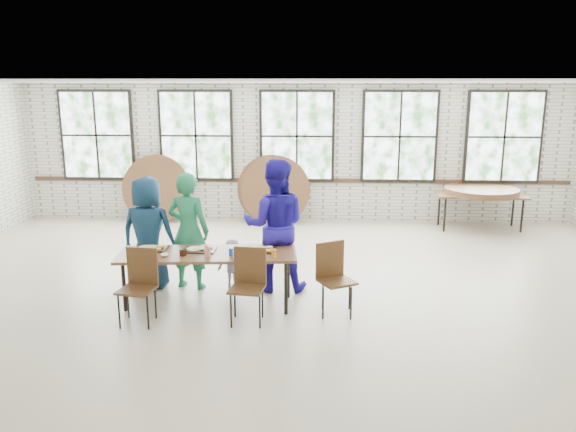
% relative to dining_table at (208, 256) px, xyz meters
% --- Properties ---
extents(room, '(12.00, 12.00, 12.00)m').
position_rel_dining_table_xyz_m(room, '(1.05, 4.94, 1.14)').
color(room, beige).
rests_on(room, ground).
extents(dining_table, '(2.46, 0.99, 0.74)m').
position_rel_dining_table_xyz_m(dining_table, '(0.00, 0.00, 0.00)').
color(dining_table, brown).
rests_on(dining_table, ground).
extents(chair_near_left, '(0.48, 0.47, 0.95)m').
position_rel_dining_table_xyz_m(chair_near_left, '(-0.76, -0.60, -0.13)').
color(chair_near_left, '#51331B').
rests_on(chair_near_left, ground).
extents(chair_near_right, '(0.47, 0.46, 0.95)m').
position_rel_dining_table_xyz_m(chair_near_right, '(0.61, -0.50, -0.13)').
color(chair_near_right, '#51331B').
rests_on(chair_near_right, ground).
extents(chair_spare, '(0.56, 0.56, 0.95)m').
position_rel_dining_table_xyz_m(chair_spare, '(1.70, -0.18, -0.13)').
color(chair_spare, '#51331B').
rests_on(chair_spare, ground).
extents(adult_teal, '(0.87, 0.61, 1.67)m').
position_rel_dining_table_xyz_m(adult_teal, '(-1.01, 0.65, 0.15)').
color(adult_teal, navy).
rests_on(adult_teal, ground).
extents(adult_green, '(0.72, 0.56, 1.74)m').
position_rel_dining_table_xyz_m(adult_green, '(-0.40, 0.65, 0.18)').
color(adult_green, '#217E52').
rests_on(adult_green, ground).
extents(toddler, '(0.53, 0.37, 0.75)m').
position_rel_dining_table_xyz_m(toddler, '(0.24, 0.65, -0.32)').
color(toddler, '#1A1138').
rests_on(toddler, ground).
extents(adult_blue, '(0.96, 0.75, 1.94)m').
position_rel_dining_table_xyz_m(adult_blue, '(0.87, 0.65, 0.28)').
color(adult_blue, '#201599').
rests_on(adult_blue, ground).
extents(storage_table, '(1.84, 0.84, 0.74)m').
position_rel_dining_table_xyz_m(storage_table, '(4.90, 4.39, -0.00)').
color(storage_table, brown).
rests_on(storage_table, ground).
extents(tabletop_clutter, '(1.98, 0.60, 0.11)m').
position_rel_dining_table_xyz_m(tabletop_clutter, '(0.08, -0.01, 0.08)').
color(tabletop_clutter, black).
rests_on(tabletop_clutter, dining_table).
extents(round_tops_stacked, '(1.50, 1.50, 0.13)m').
position_rel_dining_table_xyz_m(round_tops_stacked, '(4.90, 4.39, 0.12)').
color(round_tops_stacked, brown).
rests_on(round_tops_stacked, storage_table).
extents(round_tops_leaning, '(4.12, 0.41, 1.49)m').
position_rel_dining_table_xyz_m(round_tops_leaning, '(-0.31, 4.65, 0.05)').
color(round_tops_leaning, brown).
rests_on(round_tops_leaning, ground).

